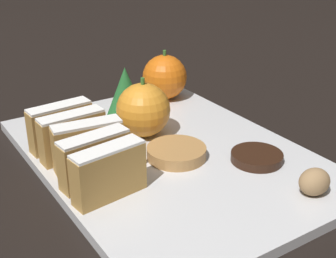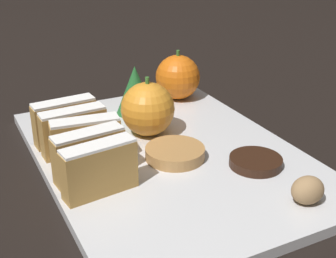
{
  "view_description": "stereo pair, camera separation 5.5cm",
  "coord_description": "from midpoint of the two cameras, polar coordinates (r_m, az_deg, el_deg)",
  "views": [
    {
      "loc": [
        -0.27,
        -0.42,
        0.27
      ],
      "look_at": [
        0.0,
        0.0,
        0.04
      ],
      "focal_mm": 50.0,
      "sensor_mm": 36.0,
      "label": 1
    },
    {
      "loc": [
        -0.23,
        -0.45,
        0.27
      ],
      "look_at": [
        0.0,
        0.0,
        0.04
      ],
      "focal_mm": 50.0,
      "sensor_mm": 36.0,
      "label": 2
    }
  ],
  "objects": [
    {
      "name": "stollen_slice_third",
      "position": [
        0.53,
        -12.68,
        -2.06
      ],
      "size": [
        0.08,
        0.03,
        0.06
      ],
      "color": "#B28442",
      "rests_on": "serving_platter"
    },
    {
      "name": "orange_far",
      "position": [
        0.72,
        -2.62,
        6.31
      ],
      "size": [
        0.07,
        0.07,
        0.08
      ],
      "color": "orange",
      "rests_on": "serving_platter"
    },
    {
      "name": "serving_platter",
      "position": [
        0.57,
        -2.79,
        -3.38
      ],
      "size": [
        0.29,
        0.4,
        0.01
      ],
      "color": "silver",
      "rests_on": "ground_plane"
    },
    {
      "name": "gingerbread_cookie",
      "position": [
        0.54,
        -2.2,
        -3.06
      ],
      "size": [
        0.07,
        0.07,
        0.01
      ],
      "color": "#B27F47",
      "rests_on": "serving_platter"
    },
    {
      "name": "evergreen_sprig",
      "position": [
        0.66,
        -7.59,
        4.55
      ],
      "size": [
        0.05,
        0.05,
        0.07
      ],
      "color": "#23662D",
      "rests_on": "serving_platter"
    },
    {
      "name": "ground_plane",
      "position": [
        0.57,
        -2.77,
        -3.91
      ],
      "size": [
        6.0,
        6.0,
        0.0
      ],
      "primitive_type": "plane",
      "color": "black"
    },
    {
      "name": "walnut",
      "position": [
        0.49,
        14.38,
        -6.33
      ],
      "size": [
        0.03,
        0.03,
        0.03
      ],
      "color": "#9E7A51",
      "rests_on": "serving_platter"
    },
    {
      "name": "stollen_slice_fourth",
      "position": [
        0.56,
        -14.36,
        -0.88
      ],
      "size": [
        0.08,
        0.03,
        0.06
      ],
      "color": "#B28442",
      "rests_on": "serving_platter"
    },
    {
      "name": "stollen_slice_fifth",
      "position": [
        0.58,
        -15.6,
        0.26
      ],
      "size": [
        0.08,
        0.03,
        0.06
      ],
      "color": "#B28442",
      "rests_on": "serving_platter"
    },
    {
      "name": "chocolate_cookie",
      "position": [
        0.54,
        7.95,
        -3.48
      ],
      "size": [
        0.06,
        0.06,
        0.01
      ],
      "color": "black",
      "rests_on": "serving_platter"
    },
    {
      "name": "orange_near",
      "position": [
        0.59,
        -5.88,
        2.23
      ],
      "size": [
        0.07,
        0.07,
        0.08
      ],
      "color": "orange",
      "rests_on": "serving_platter"
    },
    {
      "name": "stollen_slice_second",
      "position": [
        0.5,
        -12.07,
        -3.7
      ],
      "size": [
        0.08,
        0.03,
        0.06
      ],
      "color": "#B28442",
      "rests_on": "serving_platter"
    },
    {
      "name": "stollen_slice_front",
      "position": [
        0.47,
        -10.57,
        -5.32
      ],
      "size": [
        0.08,
        0.03,
        0.06
      ],
      "color": "#B28442",
      "rests_on": "serving_platter"
    }
  ]
}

